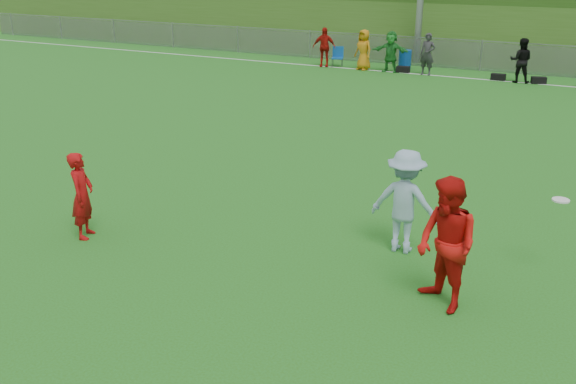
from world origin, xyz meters
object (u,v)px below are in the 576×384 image
Objects in this scene: player_red_left at (82,195)px; recycling_bin at (405,60)px; player_red_center at (447,245)px; player_blue at (405,202)px; frisbee at (561,200)px.

recycling_bin is at bearing -23.12° from player_red_left.
player_blue is (-1.06, 1.53, -0.08)m from player_red_center.
recycling_bin is at bearing -73.67° from player_blue.
player_blue is 2.38m from frisbee.
recycling_bin is (-0.15, 19.50, -0.37)m from player_red_left.
player_red_center is 2.39× the size of recycling_bin.
player_red_left reaches higher than frisbee.
player_blue is at bearing -73.03° from recycling_bin.
frisbee is (7.53, 2.23, 0.46)m from player_red_left.
player_red_center is at bearing 124.05° from player_blue.
player_red_left is 19.50m from recycling_bin.
player_blue is at bearing 163.75° from player_red_center.
player_red_left reaches higher than recycling_bin.
player_red_left is at bearing -89.55° from recycling_bin.
player_red_left is at bearing 20.26° from player_blue.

